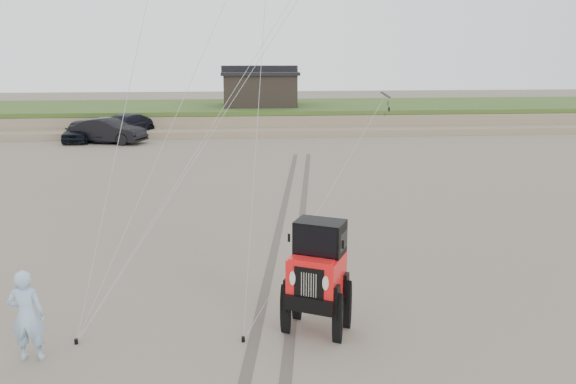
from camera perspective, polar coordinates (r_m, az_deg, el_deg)
The scene contains 11 objects.
ground at distance 13.07m, azimuth -5.55°, elevation -14.54°, with size 160.00×160.00×0.00m, color #6B6054.
dune_ridge at distance 49.28m, azimuth -5.23°, elevation 7.73°, with size 160.00×14.25×1.73m.
cabin at distance 48.60m, azimuth -2.90°, elevation 10.54°, with size 6.40×5.40×3.35m.
truck_a at distance 42.83m, azimuth -20.37°, elevation 5.86°, with size 1.77×4.41×1.50m, color black.
truck_b at distance 41.28m, azimuth -17.78°, elevation 5.93°, with size 1.81×5.20×1.71m, color black.
truck_c at distance 43.07m, azimuth -16.45°, elevation 6.36°, with size 2.44×6.00×1.74m, color black.
jeep at distance 12.88m, azimuth 2.93°, elevation -9.81°, with size 2.40×5.56×2.07m, color red, non-canonical shape.
man at distance 12.94m, azimuth -24.99°, elevation -11.31°, with size 0.72×0.47×1.98m, color #869ED0.
stake_main at distance 13.58m, azimuth -20.72°, elevation -14.02°, with size 0.08×0.08×0.12m, color black.
stake_aux at distance 12.88m, azimuth -4.57°, elevation -14.68°, with size 0.08×0.08×0.12m, color black.
tire_tracks at distance 20.53m, azimuth 0.22°, elevation -3.61°, with size 5.22×29.74×0.01m.
Camera 1 is at (0.24, -11.48, 6.26)m, focal length 35.00 mm.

